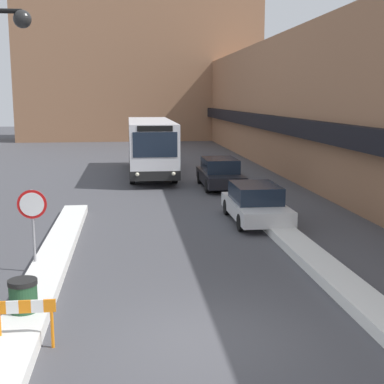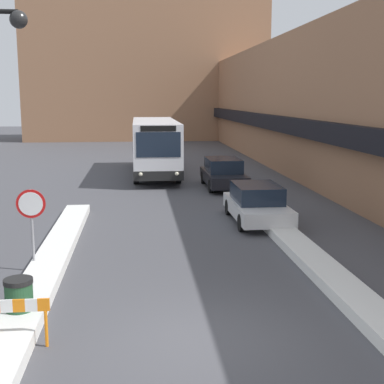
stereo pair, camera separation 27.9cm
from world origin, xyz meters
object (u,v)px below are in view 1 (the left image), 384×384
Objects in this scene: parked_car_front at (255,203)px; stop_sign at (32,213)px; parked_car_middle at (220,173)px; construction_barricade at (25,315)px; city_bus at (151,145)px; trash_bin at (24,302)px.

stop_sign is at bearing -144.92° from parked_car_front.
parked_car_middle is 4.29× the size of construction_barricade.
stop_sign is (-3.85, -17.85, -0.17)m from city_bus.
city_bus is at bearing 77.84° from stop_sign.
parked_car_middle is at bearing 60.71° from stop_sign.
stop_sign is at bearing 97.44° from construction_barricade.
stop_sign reaches higher than trash_bin.
parked_car_front is at bearing -90.00° from parked_car_middle.
parked_car_front reaches higher than construction_barricade.
construction_barricade is at bearing -124.54° from parked_car_front.
trash_bin is (-6.84, -8.45, -0.22)m from parked_car_front.
parked_car_front is 3.92× the size of construction_barricade.
parked_car_front reaches higher than trash_bin.
city_bus is 11.60× the size of trash_bin.
construction_barricade is (-3.25, -22.38, -1.10)m from city_bus.
trash_bin is at bearing -128.98° from parked_car_front.
parked_car_middle is at bearing -56.56° from city_bus.
parked_car_front is 1.95× the size of stop_sign.
parked_car_middle is 2.13× the size of stop_sign.
trash_bin is at bearing -112.87° from parked_car_middle.
city_bus is 2.34× the size of parked_car_middle.
stop_sign is 3.60m from trash_bin.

